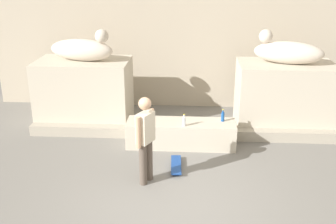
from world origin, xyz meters
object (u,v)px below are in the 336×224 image
Objects in this scene: statue_reclining_left at (83,49)px; bottle_blue at (223,116)px; statue_reclining_right at (287,52)px; skater at (145,137)px; bottle_clear at (184,121)px; skateboard at (176,165)px.

statue_reclining_left is 3.72m from bottle_blue.
statue_reclining_right is 6.12× the size of bottle_blue.
bottle_blue is at bearing -14.51° from skater.
statue_reclining_left is 0.99× the size of statue_reclining_right.
bottle_blue is (1.51, 1.75, -0.25)m from skater.
bottle_clear is at bearing -18.39° from statue_reclining_left.
skater is 1.16m from skateboard.
statue_reclining_left and statue_reclining_right have the same top height.
bottle_blue is at bearing -6.79° from statue_reclining_left.
statue_reclining_left is 3.12m from bottle_clear.
bottle_clear is at bearing 1.28° from skater.
bottle_blue is (3.34, -1.09, -1.23)m from statue_reclining_left.
skateboard is 2.93× the size of bottle_blue.
statue_reclining_left is 2.07× the size of skateboard.
bottle_clear is at bearing -11.49° from skateboard.
skater is at bearing 133.89° from skateboard.
statue_reclining_right reaches higher than bottle_blue.
skater is 6.05× the size of bottle_blue.
statue_reclining_right is at bearing 11.54° from statue_reclining_left.
bottle_blue is (-1.51, -1.11, -1.23)m from statue_reclining_right.
skateboard is at bearing -16.86° from skater.
skater is at bearing -45.86° from statue_reclining_left.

